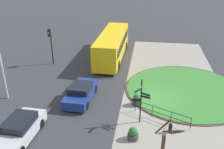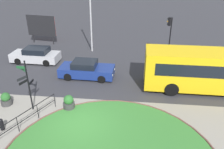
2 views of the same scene
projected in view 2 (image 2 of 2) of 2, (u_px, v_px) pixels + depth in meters
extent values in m
plane|color=#333338|center=(80.00, 124.00, 13.18)|extent=(120.00, 120.00, 0.00)
cube|color=gray|center=(72.00, 144.00, 11.73)|extent=(32.00, 8.76, 0.02)
cylinder|color=black|center=(29.00, 87.00, 13.82)|extent=(0.09, 0.09, 3.33)
sphere|color=black|center=(24.00, 61.00, 13.06)|extent=(0.10, 0.10, 0.10)
cube|color=#195128|center=(21.00, 67.00, 13.30)|extent=(0.53, 0.07, 0.15)
cube|color=#195128|center=(23.00, 70.00, 13.60)|extent=(0.57, 0.46, 0.15)
cube|color=black|center=(22.00, 78.00, 13.23)|extent=(0.33, 0.57, 0.15)
cube|color=black|center=(23.00, 82.00, 13.31)|extent=(0.25, 0.59, 0.15)
cube|color=black|center=(31.00, 82.00, 14.06)|extent=(0.05, 0.61, 0.15)
cylinder|color=black|center=(2.00, 125.00, 12.65)|extent=(0.25, 0.25, 0.59)
sphere|color=black|center=(1.00, 121.00, 12.50)|extent=(0.23, 0.23, 0.23)
cube|color=black|center=(27.00, 111.00, 12.73)|extent=(1.83, 3.89, 0.03)
cube|color=black|center=(28.00, 117.00, 12.92)|extent=(1.83, 3.89, 0.03)
cylinder|color=black|center=(55.00, 101.00, 14.59)|extent=(0.04, 0.04, 0.98)
cylinder|color=black|center=(38.00, 112.00, 13.49)|extent=(0.04, 0.04, 0.98)
cylinder|color=black|center=(18.00, 125.00, 12.39)|extent=(0.04, 0.04, 0.98)
cube|color=yellow|center=(220.00, 70.00, 16.09)|extent=(10.70, 2.68, 2.71)
cube|color=black|center=(216.00, 59.00, 17.06)|extent=(9.39, 0.14, 0.88)
cylinder|color=black|center=(168.00, 75.00, 18.00)|extent=(1.00, 0.31, 1.00)
cylinder|color=black|center=(171.00, 89.00, 15.91)|extent=(1.00, 0.31, 1.00)
cube|color=#B7B7BC|center=(36.00, 57.00, 21.39)|extent=(4.53, 1.93, 0.76)
cube|color=black|center=(36.00, 50.00, 21.09)|extent=(2.23, 1.64, 0.50)
cube|color=#EAEACC|center=(10.00, 57.00, 21.18)|extent=(0.03, 0.20, 0.12)
cube|color=#EAEACC|center=(16.00, 53.00, 22.13)|extent=(0.03, 0.20, 0.12)
cylinder|color=black|center=(18.00, 61.00, 20.94)|extent=(0.65, 0.24, 0.64)
cylinder|color=black|center=(26.00, 55.00, 22.39)|extent=(0.65, 0.24, 0.64)
cylinder|color=black|center=(46.00, 63.00, 20.60)|extent=(0.65, 0.24, 0.64)
cylinder|color=black|center=(53.00, 56.00, 22.04)|extent=(0.65, 0.24, 0.64)
cube|color=navy|center=(87.00, 71.00, 18.52)|extent=(4.50, 2.00, 0.75)
cube|color=black|center=(85.00, 64.00, 18.27)|extent=(1.98, 1.69, 0.48)
cube|color=#EAEACC|center=(115.00, 69.00, 18.72)|extent=(0.03, 0.20, 0.12)
cube|color=#EAEACC|center=(113.00, 75.00, 17.73)|extent=(0.03, 0.20, 0.12)
cylinder|color=black|center=(105.00, 70.00, 19.20)|extent=(0.65, 0.24, 0.64)
cylinder|color=black|center=(102.00, 79.00, 17.70)|extent=(0.65, 0.24, 0.64)
cylinder|color=black|center=(74.00, 68.00, 19.55)|extent=(0.65, 0.24, 0.64)
cylinder|color=black|center=(68.00, 77.00, 18.05)|extent=(0.65, 0.24, 0.64)
cylinder|color=black|center=(170.00, 38.00, 21.78)|extent=(0.11, 0.11, 4.00)
cube|color=black|center=(169.00, 22.00, 21.12)|extent=(0.30, 0.30, 0.78)
sphere|color=black|center=(168.00, 19.00, 21.05)|extent=(0.16, 0.16, 0.16)
sphere|color=#F2A519|center=(168.00, 21.00, 21.16)|extent=(0.16, 0.16, 0.16)
sphere|color=black|center=(168.00, 24.00, 21.27)|extent=(0.16, 0.16, 0.16)
cylinder|color=#B7B7BC|center=(91.00, 16.00, 22.69)|extent=(0.16, 0.16, 7.51)
cylinder|color=black|center=(33.00, 34.00, 26.56)|extent=(0.12, 0.12, 2.12)
cylinder|color=black|center=(53.00, 35.00, 25.97)|extent=(0.12, 0.12, 2.12)
cube|color=red|center=(41.00, 26.00, 25.80)|extent=(3.43, 0.63, 2.26)
cube|color=black|center=(41.00, 26.00, 25.73)|extent=(3.51, 0.56, 2.36)
cylinder|color=#383838|center=(69.00, 106.00, 14.53)|extent=(0.75, 0.75, 0.47)
sphere|color=#286028|center=(69.00, 100.00, 14.33)|extent=(0.63, 0.63, 0.63)
cylinder|color=#383838|center=(7.00, 102.00, 14.96)|extent=(0.71, 0.71, 0.40)
sphere|color=#286028|center=(5.00, 97.00, 14.79)|extent=(0.61, 0.61, 0.61)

